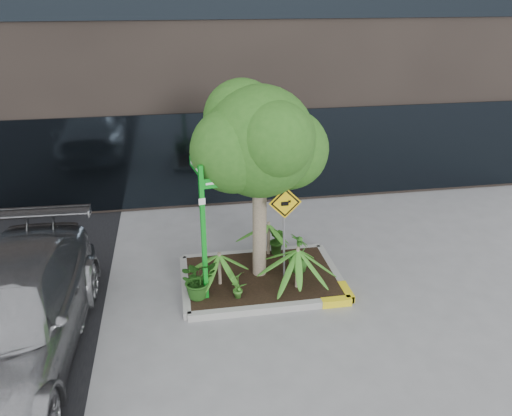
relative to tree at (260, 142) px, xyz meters
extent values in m
plane|color=gray|center=(-0.18, -0.43, -3.04)|extent=(80.00, 80.00, 0.00)
cube|color=#9E9E99|center=(0.02, 0.97, -2.96)|extent=(3.20, 0.15, 0.15)
cube|color=#9E9E99|center=(0.02, -1.23, -2.96)|extent=(3.20, 0.15, 0.15)
cube|color=#9E9E99|center=(-1.58, -0.13, -2.96)|extent=(0.15, 2.20, 0.15)
cube|color=#9E9E99|center=(1.62, -0.13, -2.96)|extent=(0.15, 2.20, 0.15)
cube|color=yellow|center=(1.32, -1.23, -2.96)|extent=(0.60, 0.17, 0.15)
cube|color=black|center=(0.02, -0.13, -2.92)|extent=(3.05, 2.05, 0.06)
cylinder|color=tan|center=(0.00, -0.01, -1.70)|extent=(0.29, 0.29, 2.69)
cylinder|color=tan|center=(0.09, -0.01, -0.71)|extent=(0.51, 0.14, 0.87)
sphere|color=#285D1A|center=(0.00, -0.01, 0.00)|extent=(2.15, 2.15, 2.15)
sphere|color=#285D1A|center=(0.63, 0.25, -0.26)|extent=(1.61, 1.61, 1.61)
sphere|color=#285D1A|center=(-0.54, -0.19, -0.09)|extent=(1.61, 1.61, 1.61)
sphere|color=#285D1A|center=(0.18, -0.55, 0.18)|extent=(1.43, 1.43, 1.43)
sphere|color=#285D1A|center=(-0.27, 0.43, 0.36)|extent=(1.52, 1.52, 1.52)
cylinder|color=tan|center=(0.65, -0.67, -2.44)|extent=(0.07, 0.07, 0.91)
cylinder|color=tan|center=(-0.87, -0.30, -2.53)|extent=(0.07, 0.07, 0.72)
cylinder|color=tan|center=(0.35, 0.77, -2.49)|extent=(0.07, 0.07, 0.80)
imported|color=#9F9FA3|center=(-4.49, -1.82, -2.21)|extent=(2.53, 5.77, 1.65)
imported|color=#205016|center=(-1.33, -0.68, -2.49)|extent=(0.97, 0.97, 0.80)
imported|color=#2C671F|center=(0.85, -0.04, -2.47)|extent=(0.55, 0.55, 0.84)
imported|color=#367223|center=(-0.57, -0.84, -2.59)|extent=(0.45, 0.45, 0.60)
imported|color=#265719|center=(0.55, 0.72, -2.54)|extent=(0.53, 0.53, 0.69)
cube|color=#0EA01F|center=(-1.18, -0.73, -1.60)|extent=(0.10, 0.10, 2.88)
cube|color=#0EA01F|center=(-0.80, -0.66, -0.52)|extent=(0.79, 0.17, 0.19)
cube|color=#0EA01F|center=(-1.25, -0.35, -0.31)|extent=(0.17, 0.79, 0.19)
cube|color=white|center=(-0.80, -0.68, -0.52)|extent=(0.61, 0.12, 0.04)
cube|color=white|center=(-1.27, -0.35, -0.31)|extent=(0.12, 0.61, 0.04)
cube|color=white|center=(-1.18, -0.78, -0.83)|extent=(0.12, 0.03, 0.12)
cylinder|color=slate|center=(0.42, -0.43, -1.92)|extent=(0.05, 0.28, 1.93)
cube|color=yellow|center=(0.42, -0.45, -1.11)|extent=(0.65, 0.03, 0.65)
cube|color=black|center=(0.42, -0.47, -1.11)|extent=(0.58, 0.01, 0.58)
cube|color=yellow|center=(0.42, -0.47, -1.11)|extent=(0.49, 0.01, 0.49)
cube|color=black|center=(0.41, -0.47, -1.12)|extent=(0.15, 0.01, 0.09)
camera|label=1|loc=(-1.62, -9.03, 2.69)|focal=35.00mm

